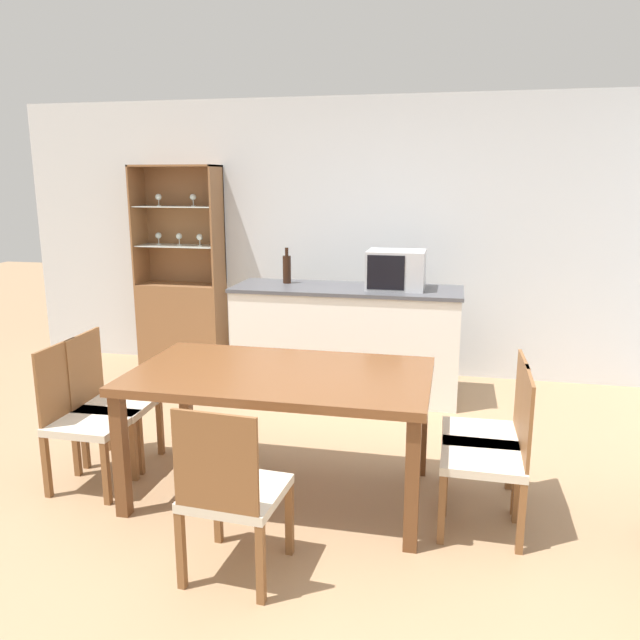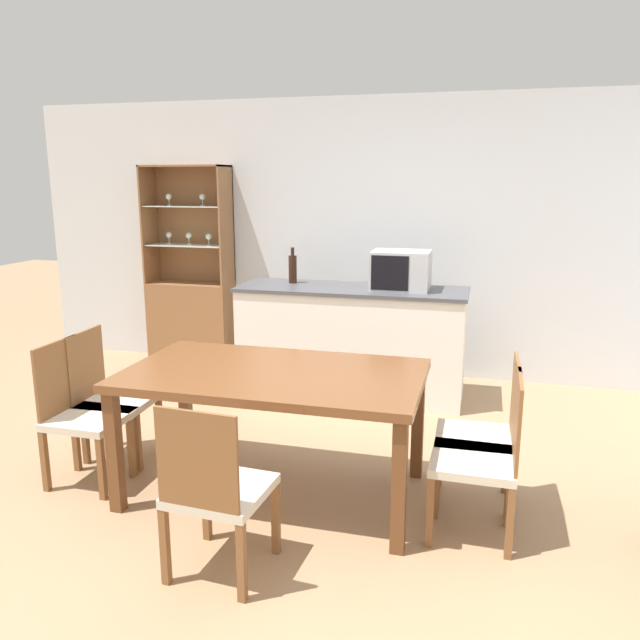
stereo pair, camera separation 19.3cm
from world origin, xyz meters
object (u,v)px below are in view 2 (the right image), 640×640
at_px(dining_chair_side_right_far, 484,435).
at_px(dining_chair_head_near, 216,490).
at_px(dining_chair_side_left_far, 110,398).
at_px(dining_chair_side_right_near, 483,457).
at_px(dining_table, 274,384).
at_px(wine_bottle, 293,268).
at_px(dining_chair_side_left_near, 83,414).
at_px(display_cabinet, 192,307).
at_px(microwave, 401,270).

distance_m(dining_chair_side_right_far, dining_chair_head_near, 1.52).
bearing_deg(dining_chair_side_left_far, dining_chair_side_right_near, 80.51).
xyz_separation_m(dining_table, wine_bottle, (-0.48, 1.92, 0.39)).
relative_size(dining_chair_side_left_near, dining_chair_head_near, 1.00).
bearing_deg(display_cabinet, dining_chair_head_near, -62.14).
bearing_deg(wine_bottle, dining_table, -75.94).
relative_size(dining_table, dining_chair_side_left_far, 1.95).
height_order(dining_chair_side_right_far, dining_chair_head_near, same).
bearing_deg(dining_chair_side_right_far, microwave, 21.29).
height_order(dining_chair_side_right_near, dining_chair_side_left_far, same).
bearing_deg(dining_chair_side_left_far, wine_bottle, 156.23).
relative_size(dining_chair_side_right_near, wine_bottle, 2.80).
relative_size(dining_chair_side_right_near, microwave, 1.86).
distance_m(dining_table, microwave, 1.95).
bearing_deg(dining_chair_side_left_near, dining_table, 97.53).
height_order(display_cabinet, dining_chair_side_right_near, display_cabinet).
relative_size(display_cabinet, dining_chair_head_near, 2.24).
height_order(microwave, wine_bottle, microwave).
relative_size(dining_table, dining_chair_side_right_far, 1.95).
height_order(dining_chair_side_right_near, wine_bottle, wine_bottle).
relative_size(dining_chair_head_near, microwave, 1.86).
distance_m(display_cabinet, dining_chair_side_right_near, 3.81).
xyz_separation_m(microwave, wine_bottle, (-0.95, 0.08, -0.03)).
bearing_deg(dining_chair_head_near, dining_chair_side_right_far, 43.03).
distance_m(dining_chair_side_left_near, dining_chair_head_near, 1.35).
xyz_separation_m(display_cabinet, dining_chair_side_right_near, (2.86, -2.51, -0.14)).
height_order(dining_table, dining_chair_side_right_near, dining_chair_side_right_near).
bearing_deg(dining_chair_side_left_far, dining_chair_side_right_far, 87.58).
xyz_separation_m(dining_chair_side_left_far, dining_chair_head_near, (1.17, -0.96, 0.00)).
xyz_separation_m(dining_chair_side_right_far, dining_chair_side_left_near, (-2.35, -0.29, 0.00)).
bearing_deg(wine_bottle, dining_chair_head_near, -80.08).
bearing_deg(dining_chair_side_left_near, dining_chair_side_left_far, -179.48).
bearing_deg(dining_chair_side_left_far, dining_chair_head_near, 48.31).
bearing_deg(display_cabinet, dining_chair_side_right_far, -37.83).
distance_m(dining_chair_side_left_far, dining_chair_head_near, 1.51).
bearing_deg(display_cabinet, dining_chair_side_left_far, -77.13).
height_order(dining_chair_head_near, wine_bottle, wine_bottle).
xyz_separation_m(dining_table, dining_chair_side_left_near, (-1.18, -0.14, -0.24)).
distance_m(dining_chair_head_near, wine_bottle, 2.85).
relative_size(dining_chair_side_right_near, dining_chair_side_left_far, 1.00).
distance_m(dining_chair_side_left_far, wine_bottle, 2.01).
bearing_deg(dining_chair_head_near, display_cabinet, 121.77).
bearing_deg(wine_bottle, dining_chair_side_right_near, -51.31).
height_order(dining_chair_side_left_near, wine_bottle, wine_bottle).
distance_m(dining_chair_side_left_near, microwave, 2.66).
relative_size(dining_chair_side_right_far, wine_bottle, 2.80).
bearing_deg(dining_table, dining_chair_head_near, -90.23).
bearing_deg(dining_chair_side_right_far, dining_chair_side_left_near, 95.75).
bearing_deg(display_cabinet, microwave, -13.63).
distance_m(dining_table, dining_chair_side_left_far, 1.21).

